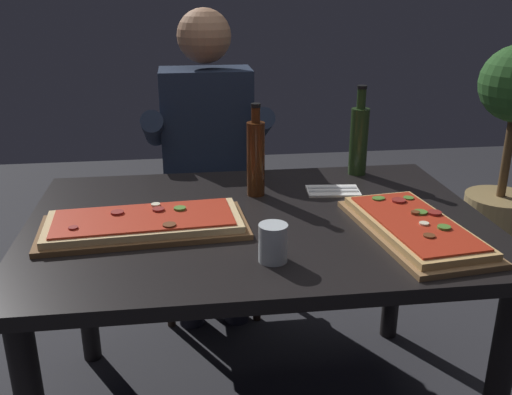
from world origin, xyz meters
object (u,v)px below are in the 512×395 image
potted_plant_corner (507,158)px  dining_table (258,246)px  oil_bottle_amber (359,138)px  wine_bottle_dark (256,157)px  diner_chair (208,199)px  seated_diner (208,153)px  tumbler_near_camera (274,243)px  pizza_rectangular_front (144,224)px  pizza_rectangular_left (414,227)px

potted_plant_corner → dining_table: bearing=-145.4°
oil_bottle_amber → potted_plant_corner: bearing=30.7°
wine_bottle_dark → diner_chair: (-0.14, 0.64, -0.39)m
diner_chair → seated_diner: seated_diner is taller
tumbler_near_camera → potted_plant_corner: bearing=41.9°
pizza_rectangular_front → diner_chair: bearing=75.9°
oil_bottle_amber → seated_diner: 0.66m
dining_table → potted_plant_corner: bearing=34.6°
pizza_rectangular_left → potted_plant_corner: bearing=49.6°
pizza_rectangular_left → seated_diner: seated_diner is taller
pizza_rectangular_left → potted_plant_corner: potted_plant_corner is taller
wine_bottle_dark → potted_plant_corner: bearing=28.6°
dining_table → oil_bottle_amber: (0.43, 0.39, 0.23)m
pizza_rectangular_front → wine_bottle_dark: 0.46m
pizza_rectangular_front → seated_diner: (0.23, 0.78, -0.02)m
seated_diner → potted_plant_corner: seated_diner is taller
wine_bottle_dark → potted_plant_corner: (1.37, 0.75, -0.28)m
tumbler_near_camera → oil_bottle_amber: bearing=57.7°
diner_chair → potted_plant_corner: potted_plant_corner is taller
pizza_rectangular_front → tumbler_near_camera: tumbler_near_camera is taller
potted_plant_corner → oil_bottle_amber: bearing=-149.3°
pizza_rectangular_left → tumbler_near_camera: tumbler_near_camera is taller
tumbler_near_camera → pizza_rectangular_front: bearing=144.6°
pizza_rectangular_front → tumbler_near_camera: bearing=-35.4°
wine_bottle_dark → diner_chair: size_ratio=0.36×
pizza_rectangular_left → oil_bottle_amber: 0.58m
dining_table → potted_plant_corner: size_ratio=1.21×
pizza_rectangular_front → pizza_rectangular_left: bearing=-9.5°
oil_bottle_amber → diner_chair: bearing=139.6°
oil_bottle_amber → tumbler_near_camera: oil_bottle_amber is taller
oil_bottle_amber → seated_diner: (-0.55, 0.34, -0.13)m
pizza_rectangular_front → seated_diner: bearing=73.8°
pizza_rectangular_front → pizza_rectangular_left: size_ratio=1.12×
dining_table → seated_diner: 0.75m
wine_bottle_dark → seated_diner: 0.56m
pizza_rectangular_front → potted_plant_corner: 2.01m
dining_table → tumbler_near_camera: 0.32m
pizza_rectangular_left → seated_diner: (-0.54, 0.91, -0.02)m
seated_diner → oil_bottle_amber: bearing=-32.2°
tumbler_near_camera → wine_bottle_dark: bearing=87.9°
seated_diner → potted_plant_corner: size_ratio=1.15×
wine_bottle_dark → potted_plant_corner: 1.59m
pizza_rectangular_front → wine_bottle_dark: wine_bottle_dark is taller
oil_bottle_amber → diner_chair: size_ratio=0.38×
dining_table → oil_bottle_amber: bearing=42.2°
wine_bottle_dark → tumbler_near_camera: bearing=-92.1°
pizza_rectangular_front → oil_bottle_amber: size_ratio=1.84×
pizza_rectangular_front → pizza_rectangular_left: 0.78m
dining_table → pizza_rectangular_front: bearing=-172.8°
wine_bottle_dark → oil_bottle_amber: bearing=23.6°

